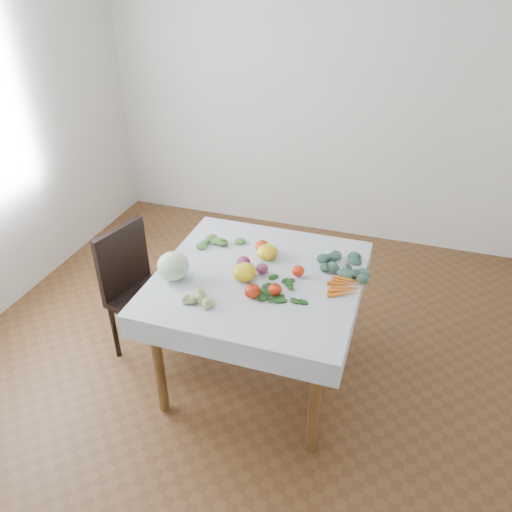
{
  "coord_description": "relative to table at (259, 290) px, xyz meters",
  "views": [
    {
      "loc": [
        0.7,
        -2.2,
        2.33
      ],
      "look_at": [
        -0.05,
        0.09,
        0.82
      ],
      "focal_mm": 35.0,
      "sensor_mm": 36.0,
      "label": 1
    }
  ],
  "objects": [
    {
      "name": "onion_a",
      "position": [
        -0.11,
        0.05,
        0.14
      ],
      "size": [
        0.09,
        0.09,
        0.07
      ],
      "primitive_type": "ellipsoid",
      "rotation": [
        0.0,
        0.0,
        -0.18
      ],
      "color": "#5A1942",
      "rests_on": "tablecloth"
    },
    {
      "name": "heirloom_back",
      "position": [
        -0.0,
        0.19,
        0.15
      ],
      "size": [
        0.15,
        0.15,
        0.09
      ],
      "primitive_type": "ellipsoid",
      "rotation": [
        0.0,
        0.0,
        0.25
      ],
      "color": "gold",
      "rests_on": "tablecloth"
    },
    {
      "name": "carrot_bunch",
      "position": [
        0.48,
        0.03,
        0.12
      ],
      "size": [
        0.18,
        0.21,
        0.03
      ],
      "color": "orange",
      "rests_on": "tablecloth"
    },
    {
      "name": "back_wall",
      "position": [
        0.0,
        2.0,
        0.7
      ],
      "size": [
        4.0,
        0.04,
        2.7
      ],
      "primitive_type": "cube",
      "color": "silver",
      "rests_on": "ground"
    },
    {
      "name": "table",
      "position": [
        0.0,
        0.0,
        0.0
      ],
      "size": [
        1.0,
        1.0,
        0.75
      ],
      "color": "brown",
      "rests_on": "ground"
    },
    {
      "name": "kale_bunch",
      "position": [
        0.42,
        0.23,
        0.12
      ],
      "size": [
        0.31,
        0.26,
        0.04
      ],
      "color": "#325242",
      "rests_on": "tablecloth"
    },
    {
      "name": "tomato_c",
      "position": [
        0.14,
        -0.14,
        0.13
      ],
      "size": [
        0.09,
        0.09,
        0.06
      ],
      "primitive_type": "ellipsoid",
      "rotation": [
        0.0,
        0.0,
        0.38
      ],
      "color": "red",
      "rests_on": "tablecloth"
    },
    {
      "name": "ground",
      "position": [
        0.0,
        0.0,
        -0.65
      ],
      "size": [
        4.0,
        4.0,
        0.0
      ],
      "primitive_type": "plane",
      "color": "brown"
    },
    {
      "name": "tomato_a",
      "position": [
        -0.06,
        0.25,
        0.14
      ],
      "size": [
        0.1,
        0.1,
        0.07
      ],
      "primitive_type": "ellipsoid",
      "rotation": [
        0.0,
        0.0,
        0.24
      ],
      "color": "red",
      "rests_on": "tablecloth"
    },
    {
      "name": "tablecloth",
      "position": [
        0.0,
        0.0,
        0.1
      ],
      "size": [
        1.12,
        1.12,
        0.01
      ],
      "primitive_type": "cube",
      "color": "white",
      "rests_on": "table"
    },
    {
      "name": "basil_bunch",
      "position": [
        0.19,
        -0.1,
        0.11
      ],
      "size": [
        0.28,
        0.22,
        0.01
      ],
      "color": "#184E1B",
      "rests_on": "tablecloth"
    },
    {
      "name": "tomato_d",
      "position": [
        0.03,
        -0.2,
        0.14
      ],
      "size": [
        0.1,
        0.1,
        0.08
      ],
      "primitive_type": "ellipsoid",
      "rotation": [
        0.0,
        0.0,
        0.22
      ],
      "color": "red",
      "rests_on": "tablecloth"
    },
    {
      "name": "onion_b",
      "position": [
        0.01,
        0.03,
        0.13
      ],
      "size": [
        0.09,
        0.09,
        0.06
      ],
      "primitive_type": "ellipsoid",
      "rotation": [
        0.0,
        0.0,
        -0.43
      ],
      "color": "#5A1942",
      "rests_on": "tablecloth"
    },
    {
      "name": "heirloom_front",
      "position": [
        -0.06,
        -0.06,
        0.15
      ],
      "size": [
        0.17,
        0.17,
        0.09
      ],
      "primitive_type": "ellipsoid",
      "rotation": [
        0.0,
        0.0,
        0.39
      ],
      "color": "gold",
      "rests_on": "tablecloth"
    },
    {
      "name": "chair",
      "position": [
        -0.81,
        0.01,
        -0.15
      ],
      "size": [
        0.48,
        0.48,
        0.88
      ],
      "color": "black",
      "rests_on": "ground"
    },
    {
      "name": "dill_bunch",
      "position": [
        -0.33,
        0.26,
        0.12
      ],
      "size": [
        0.23,
        0.23,
        0.03
      ],
      "color": "#4B813B",
      "rests_on": "tablecloth"
    },
    {
      "name": "tomatillo_cluster",
      "position": [
        -0.21,
        -0.34,
        0.13
      ],
      "size": [
        0.16,
        0.11,
        0.05
      ],
      "color": "#AFBC6C",
      "rests_on": "tablecloth"
    },
    {
      "name": "cabbage",
      "position": [
        -0.44,
        -0.17,
        0.18
      ],
      "size": [
        0.23,
        0.23,
        0.16
      ],
      "primitive_type": "ellipsoid",
      "rotation": [
        0.0,
        0.0,
        0.39
      ],
      "color": "silver",
      "rests_on": "tablecloth"
    },
    {
      "name": "tomato_b",
      "position": [
        0.21,
        0.07,
        0.13
      ],
      "size": [
        0.09,
        0.09,
        0.06
      ],
      "primitive_type": "ellipsoid",
      "rotation": [
        0.0,
        0.0,
        0.35
      ],
      "color": "red",
      "rests_on": "tablecloth"
    }
  ]
}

